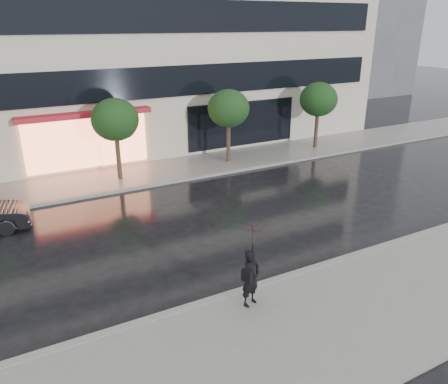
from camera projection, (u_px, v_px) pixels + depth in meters
ground at (294, 257)px, 14.39m from camera, size 120.00×120.00×0.00m
sidewalk_near at (367, 308)px, 11.70m from camera, size 60.00×4.50×0.12m
sidewalk_far at (176, 169)px, 22.78m from camera, size 60.00×3.50×0.12m
curb_near at (314, 269)px, 13.54m from camera, size 60.00×0.25×0.14m
curb_far at (189, 179)px, 21.34m from camera, size 60.00×0.25×0.14m
bg_building_right at (338, 14)px, 45.90m from camera, size 12.00×12.00×16.00m
tree_mid_west at (116, 121)px, 20.27m from camera, size 2.20×2.20×3.99m
tree_mid_east at (229, 110)px, 22.91m from camera, size 2.20×2.20×3.99m
tree_far_east at (319, 101)px, 25.54m from camera, size 2.20×2.20×3.99m
pedestrian_with_umbrella at (252, 251)px, 11.24m from camera, size 1.28×1.29×2.36m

